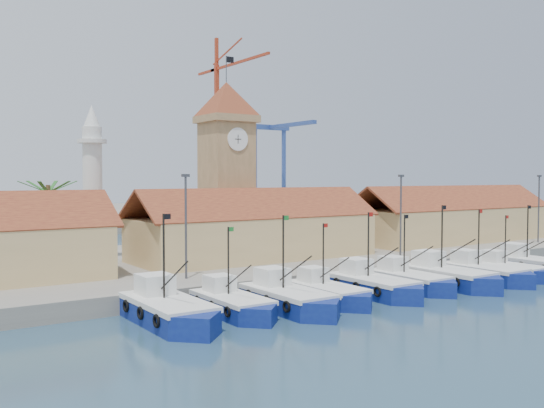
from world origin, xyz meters
TOP-DOWN VIEW (x-y plane):
  - ground at (0.00, 0.00)m, footprint 400.00×400.00m
  - quay at (0.00, 24.00)m, footprint 140.00×32.00m
  - terminal at (0.00, 110.00)m, footprint 240.00×80.00m
  - boat_0 at (-17.45, 3.31)m, footprint 3.92×10.75m
  - boat_1 at (-12.30, 3.31)m, footprint 3.33×9.12m
  - boat_2 at (-7.97, 2.22)m, footprint 3.72×10.20m
  - boat_3 at (-3.62, 2.78)m, footprint 3.29×9.02m
  - boat_4 at (1.49, 2.79)m, footprint 3.68×10.07m
  - boat_5 at (6.16, 3.07)m, footprint 3.48×9.53m
  - boat_6 at (10.26, 2.09)m, footprint 3.88×10.64m
  - boat_7 at (15.36, 1.91)m, footprint 3.61×9.89m
  - boat_8 at (19.47, 1.86)m, footprint 3.24×8.88m
  - boat_9 at (24.22, 2.36)m, footprint 3.69×10.11m
  - hall_center at (0.00, 20.00)m, footprint 27.04×10.13m
  - hall_right at (32.00, 20.00)m, footprint 31.20×10.13m
  - clock_tower at (0.00, 26.00)m, footprint 5.80×5.80m
  - minaret at (-15.00, 28.00)m, footprint 3.00×3.00m
  - palm_tree at (-20.00, 26.00)m, footprint 5.60×5.03m
  - lamp_posts at (0.50, 12.00)m, footprint 80.70×0.25m
  - crane_red_right at (42.06, 103.37)m, footprint 1.00×34.70m
  - gantry at (62.00, 106.65)m, footprint 13.00×22.00m

SIDE VIEW (x-z plane):
  - ground at x=0.00m, z-range 0.00..0.00m
  - boat_8 at x=19.47m, z-range -2.66..4.05m
  - boat_3 at x=-3.62m, z-range -2.71..4.12m
  - boat_1 at x=-12.30m, z-range -2.74..4.17m
  - boat_5 at x=6.16m, z-range -2.86..4.35m
  - quay at x=0.00m, z-range 0.00..1.50m
  - boat_7 at x=15.36m, z-range -2.97..4.51m
  - boat_4 at x=1.49m, z-range -3.02..4.60m
  - boat_9 at x=24.22m, z-range -3.04..4.62m
  - boat_2 at x=-7.97m, z-range -3.06..4.66m
  - boat_6 at x=10.26m, z-range -3.19..4.86m
  - boat_0 at x=-17.45m, z-range -3.23..4.91m
  - terminal at x=0.00m, z-range 0.00..2.00m
  - hall_center at x=0.00m, z-range 0.18..7.79m
  - hall_right at x=32.00m, z-range 0.18..7.79m
  - palm_tree at x=-20.00m, z-range 2.05..10.44m
  - lamp_posts at x=0.50m, z-range 1.96..10.99m
  - minaret at x=-15.00m, z-range 1.58..17.88m
  - clock_tower at x=0.00m, z-range 0.61..23.31m
  - gantry at x=62.00m, z-range 8.44..31.64m
  - crane_red_right at x=42.06m, z-range 4.61..49.03m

